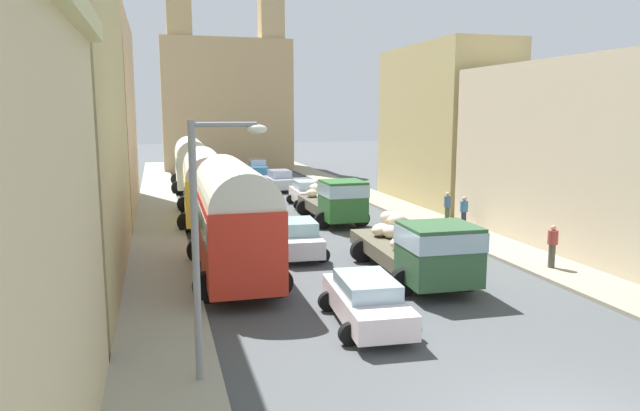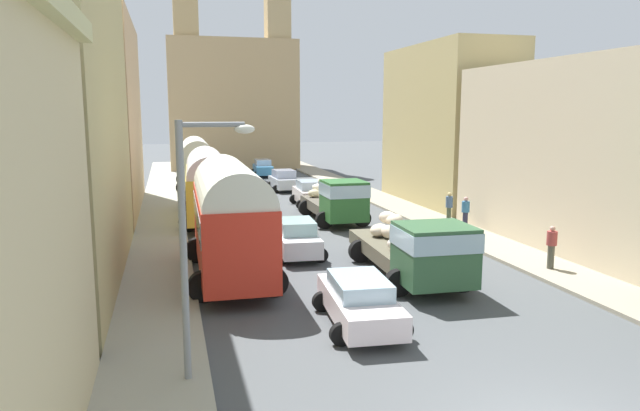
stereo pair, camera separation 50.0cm
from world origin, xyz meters
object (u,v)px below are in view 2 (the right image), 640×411
(cargo_truck_1, at_px, (337,200))
(car_4, at_px, (297,238))
(pedestrian_4, at_px, (465,212))
(streetlamp_near, at_px, (194,229))
(car_2, at_px, (263,168))
(cargo_truck_0, at_px, (416,248))
(car_0, at_px, (310,193))
(parked_bus_2, at_px, (196,161))
(car_1, at_px, (284,180))
(parked_bus_1, at_px, (208,182))
(parked_bus_0, at_px, (230,214))
(pedestrian_1, at_px, (449,207))
(car_5, at_px, (230,176))
(car_3, at_px, (359,301))
(pedestrian_3, at_px, (551,246))

(cargo_truck_1, bearing_deg, car_4, -119.32)
(pedestrian_4, xyz_separation_m, streetlamp_near, (-14.02, -13.79, 2.54))
(car_2, height_order, car_4, car_2)
(cargo_truck_0, bearing_deg, car_0, 88.88)
(streetlamp_near, bearing_deg, car_0, 70.63)
(car_0, relative_size, streetlamp_near, 0.66)
(parked_bus_2, bearing_deg, car_1, -22.99)
(parked_bus_1, relative_size, car_4, 2.45)
(car_1, distance_m, car_4, 20.48)
(parked_bus_1, distance_m, streetlamp_near, 20.13)
(parked_bus_2, bearing_deg, car_4, -82.59)
(cargo_truck_0, height_order, car_0, cargo_truck_0)
(parked_bus_0, relative_size, streetlamp_near, 1.41)
(car_1, bearing_deg, pedestrian_4, -70.64)
(car_1, distance_m, pedestrian_1, 17.05)
(car_4, relative_size, streetlamp_near, 0.67)
(parked_bus_0, bearing_deg, parked_bus_1, 90.10)
(car_0, height_order, car_5, car_0)
(car_4, bearing_deg, parked_bus_1, 107.94)
(cargo_truck_0, bearing_deg, parked_bus_1, 114.06)
(car_1, relative_size, car_3, 0.83)
(car_0, xyz_separation_m, pedestrian_3, (5.13, -17.40, 0.19))
(car_0, bearing_deg, parked_bus_0, -113.58)
(parked_bus_1, xyz_separation_m, car_3, (3.01, -17.53, -1.42))
(pedestrian_1, bearing_deg, car_3, -126.21)
(parked_bus_0, bearing_deg, cargo_truck_0, -19.83)
(cargo_truck_1, height_order, pedestrian_4, cargo_truck_1)
(car_3, bearing_deg, car_1, 83.17)
(cargo_truck_1, bearing_deg, cargo_truck_0, -91.86)
(cargo_truck_1, height_order, streetlamp_near, streetlamp_near)
(cargo_truck_1, relative_size, car_3, 1.53)
(car_2, bearing_deg, pedestrian_1, -77.90)
(car_0, height_order, car_4, car_0)
(cargo_truck_1, bearing_deg, pedestrian_1, -23.55)
(cargo_truck_1, relative_size, pedestrian_3, 3.79)
(car_0, distance_m, car_5, 11.99)
(car_5, distance_m, pedestrian_3, 30.13)
(car_5, relative_size, pedestrian_4, 2.35)
(car_1, height_order, pedestrian_3, pedestrian_3)
(car_5, bearing_deg, cargo_truck_0, -82.86)
(car_2, distance_m, pedestrian_3, 35.56)
(car_2, bearing_deg, cargo_truck_0, -90.24)
(cargo_truck_0, xyz_separation_m, streetlamp_near, (-7.86, -5.97, 2.28))
(streetlamp_near, bearing_deg, cargo_truck_1, 64.44)
(car_3, relative_size, car_5, 1.08)
(parked_bus_0, bearing_deg, streetlamp_near, -101.05)
(car_2, bearing_deg, pedestrian_3, -81.39)
(car_2, relative_size, pedestrian_3, 2.21)
(streetlamp_near, bearing_deg, car_1, 75.50)
(car_0, relative_size, car_5, 0.94)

